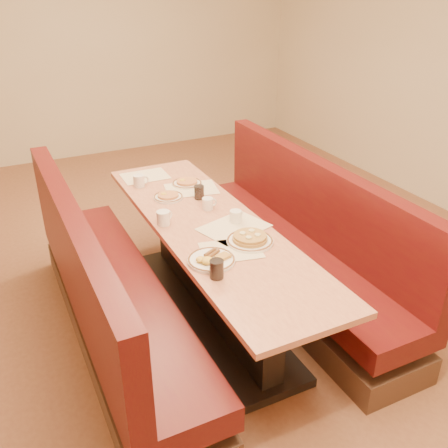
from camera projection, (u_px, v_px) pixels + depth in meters
name	position (u px, v px, depth m)	size (l,w,h in m)	color
ground	(211.00, 314.00, 3.70)	(8.00, 8.00, 0.00)	#9E6647
room_envelope	(207.00, 38.00, 2.82)	(6.04, 8.04, 2.82)	beige
diner_table	(211.00, 271.00, 3.53)	(0.70, 2.50, 0.75)	black
booth_left	(109.00, 300.00, 3.24)	(0.55, 2.50, 1.05)	#4C3326
booth_right	(297.00, 250.00, 3.82)	(0.55, 2.50, 1.05)	#4C3326
placemat_near_left	(231.00, 250.00, 3.04)	(0.36, 0.27, 0.00)	#FFF6C7
placemat_near_right	(234.00, 227.00, 3.30)	(0.42, 0.32, 0.00)	#FFF6C7
placemat_far_left	(145.00, 176.00, 4.12)	(0.37, 0.28, 0.00)	#FFF6C7
placemat_far_right	(191.00, 189.00, 3.88)	(0.39, 0.30, 0.00)	#FFF6C7
pancake_plate	(250.00, 239.00, 3.12)	(0.29, 0.29, 0.07)	white
eggs_plate	(211.00, 260.00, 2.91)	(0.28, 0.28, 0.06)	white
extra_plate_mid	(187.00, 183.00, 3.96)	(0.24, 0.24, 0.05)	white
extra_plate_far	(168.00, 197.00, 3.73)	(0.22, 0.22, 0.04)	white
coffee_mug_a	(236.00, 216.00, 3.36)	(0.11, 0.08, 0.09)	white
coffee_mug_b	(164.00, 217.00, 3.33)	(0.12, 0.09, 0.10)	white
coffee_mug_c	(208.00, 203.00, 3.55)	(0.11, 0.08, 0.08)	white
coffee_mug_d	(139.00, 181.00, 3.92)	(0.13, 0.09, 0.09)	white
soda_tumbler_near	(217.00, 269.00, 2.75)	(0.08, 0.08, 0.11)	black
soda_tumbler_mid	(199.00, 192.00, 3.71)	(0.07, 0.07, 0.10)	black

